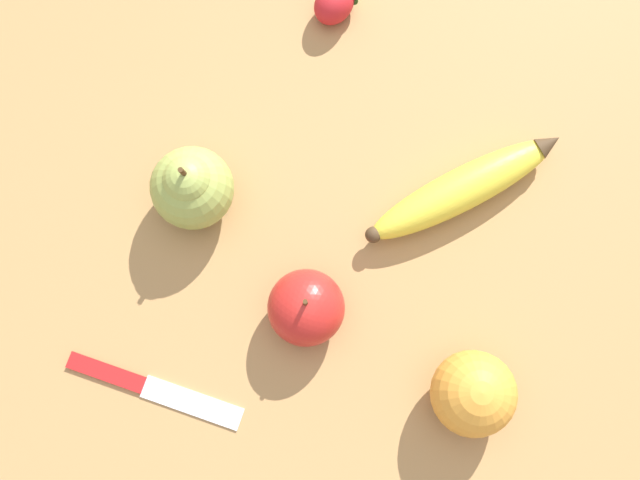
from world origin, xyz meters
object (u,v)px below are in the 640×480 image
(strawberry, at_px, (336,1))
(apple, at_px, (306,308))
(orange, at_px, (473,394))
(paring_knife, at_px, (148,387))
(pear, at_px, (192,187))
(banana, at_px, (464,188))

(strawberry, xyz_separation_m, apple, (0.32, -0.09, 0.01))
(orange, height_order, paring_knife, orange)
(pear, distance_m, strawberry, 0.26)
(banana, bearing_deg, strawberry, 94.05)
(banana, distance_m, strawberry, 0.24)
(apple, bearing_deg, orange, 52.12)
(pear, distance_m, apple, 0.16)
(strawberry, bearing_deg, banana, -110.19)
(banana, distance_m, paring_knife, 0.37)
(banana, bearing_deg, apple, -169.81)
(strawberry, distance_m, paring_knife, 0.44)
(pear, distance_m, paring_knife, 0.20)
(banana, distance_m, apple, 0.20)
(banana, height_order, paring_knife, banana)
(orange, xyz_separation_m, pear, (-0.24, -0.23, 0.01))
(orange, height_order, pear, pear)
(apple, bearing_deg, pear, -146.68)
(banana, relative_size, orange, 2.71)
(orange, relative_size, apple, 1.01)
(orange, xyz_separation_m, paring_knife, (-0.06, -0.30, -0.04))
(apple, xyz_separation_m, paring_knife, (0.04, -0.17, -0.03))
(banana, height_order, orange, orange)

